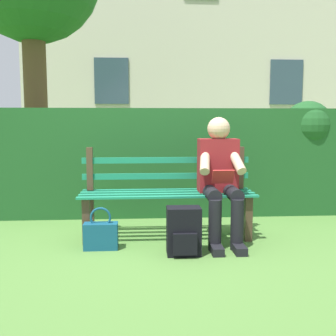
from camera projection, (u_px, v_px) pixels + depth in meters
name	position (u px, v px, depth m)	size (l,w,h in m)	color
ground	(167.00, 238.00, 3.86)	(60.00, 60.00, 0.00)	#517F38
park_bench	(167.00, 194.00, 3.86)	(1.70, 0.45, 0.89)	#4C3828
person_seated	(220.00, 176.00, 3.72)	(0.44, 0.73, 1.19)	maroon
hedge_backdrop	(181.00, 159.00, 4.91)	(5.38, 0.73, 1.41)	#1E5123
building_facade	(193.00, 27.00, 11.72)	(9.46, 3.00, 7.99)	beige
backpack	(184.00, 231.00, 3.35)	(0.29, 0.26, 0.41)	black
handbag	(101.00, 235.00, 3.50)	(0.30, 0.13, 0.38)	navy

